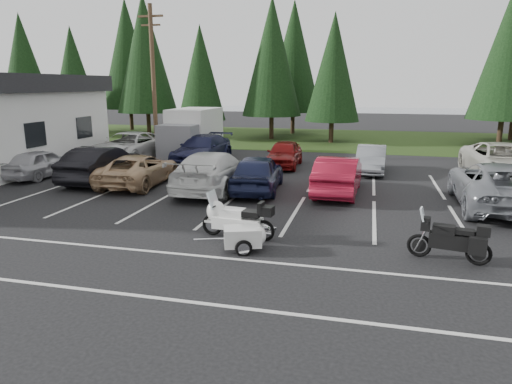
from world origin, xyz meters
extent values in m
plane|color=black|center=(0.00, 0.00, 0.00)|extent=(120.00, 120.00, 0.00)
cube|color=#213511|center=(0.00, 24.00, 0.01)|extent=(80.00, 16.00, 0.01)
cube|color=gray|center=(4.00, 55.00, 0.00)|extent=(70.00, 50.00, 0.02)
cylinder|color=#473321|center=(-10.00, 12.00, 4.50)|extent=(0.26, 0.26, 9.00)
cube|color=#473321|center=(-10.00, 12.00, 8.30)|extent=(1.60, 0.12, 0.12)
cube|color=#473321|center=(-10.00, 12.00, 7.80)|extent=(1.20, 0.10, 0.10)
cube|color=silver|center=(0.00, 2.00, 0.00)|extent=(32.00, 16.00, 0.01)
cylinder|color=#332316|center=(-28.00, 22.50, 1.25)|extent=(0.36, 0.36, 2.50)
cone|color=black|center=(-28.00, 22.50, 6.24)|extent=(4.58, 4.58, 8.84)
cylinder|color=#332316|center=(-22.00, 21.20, 1.08)|extent=(0.36, 0.36, 2.16)
cone|color=black|center=(-22.00, 21.20, 5.40)|extent=(3.96, 3.96, 7.65)
cylinder|color=#332316|center=(-16.00, 22.80, 1.39)|extent=(0.36, 0.36, 2.78)
cone|color=black|center=(-16.00, 22.80, 6.96)|extent=(5.10, 5.10, 9.86)
cylinder|color=#332316|center=(-10.50, 21.40, 1.06)|extent=(0.36, 0.36, 2.11)
cone|color=black|center=(-10.50, 21.40, 5.28)|extent=(3.87, 3.87, 7.48)
cylinder|color=#332316|center=(-5.00, 22.90, 1.31)|extent=(0.36, 0.36, 2.62)
cone|color=black|center=(-5.00, 22.90, 6.54)|extent=(4.80, 4.80, 9.27)
cylinder|color=#332316|center=(0.00, 21.60, 1.13)|extent=(0.36, 0.36, 2.26)
cone|color=black|center=(0.00, 21.60, 5.64)|extent=(4.14, 4.14, 7.99)
cylinder|color=#332316|center=(12.00, 22.10, 1.34)|extent=(0.36, 0.36, 2.69)
cone|color=black|center=(12.00, 22.10, 6.72)|extent=(4.93, 4.93, 9.52)
cylinder|color=#332316|center=(-20.00, 27.00, 1.44)|extent=(0.36, 0.36, 2.88)
cone|color=black|center=(-20.00, 27.00, 7.20)|extent=(5.28, 5.28, 10.20)
cylinder|color=#332316|center=(-4.00, 27.50, 1.36)|extent=(0.36, 0.36, 2.71)
cone|color=black|center=(-4.00, 27.50, 6.78)|extent=(4.97, 4.97, 9.61)
cylinder|color=#332316|center=(14.00, 26.80, 1.50)|extent=(0.36, 0.36, 3.00)
imported|color=#BCBBC1|center=(-12.42, 4.51, 0.69)|extent=(1.87, 4.14, 1.38)
imported|color=black|center=(-9.03, 4.35, 0.82)|extent=(1.89, 5.01, 1.63)
imported|color=tan|center=(-7.03, 4.09, 0.69)|extent=(2.51, 5.04, 1.37)
imported|color=silver|center=(-3.44, 3.87, 0.83)|extent=(2.36, 5.73, 1.66)
imported|color=#181D3D|center=(-1.58, 4.14, 0.79)|extent=(2.25, 4.75, 1.57)
imported|color=maroon|center=(1.73, 4.51, 0.77)|extent=(1.80, 4.75, 1.55)
imported|color=gray|center=(7.48, 3.70, 0.83)|extent=(2.93, 6.06, 1.66)
imported|color=silver|center=(-10.76, 9.88, 0.84)|extent=(2.84, 6.04, 1.67)
imported|color=#171A3B|center=(-6.36, 10.33, 0.78)|extent=(2.43, 5.49, 1.57)
imported|color=maroon|center=(-1.57, 10.19, 0.71)|extent=(1.76, 4.19, 1.41)
imported|color=slate|center=(3.04, 9.67, 0.67)|extent=(1.58, 4.13, 1.34)
imported|color=beige|center=(9.15, 9.76, 0.82)|extent=(3.20, 6.13, 1.65)
camera|label=1|loc=(2.89, -14.07, 4.39)|focal=32.00mm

